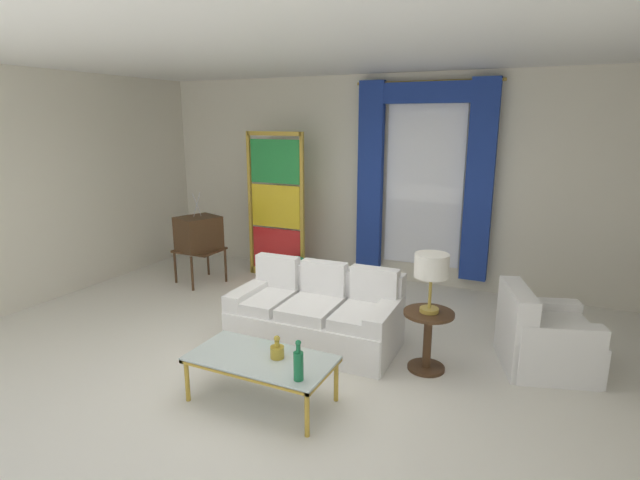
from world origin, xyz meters
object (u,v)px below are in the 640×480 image
couch_white_long (318,315)px  bottle_crystal_tall (277,350)px  armchair_white (541,340)px  round_side_table (428,335)px  coffee_table (261,361)px  stained_glass_divider (276,209)px  vintage_tv (198,235)px  table_lamp_brass (431,268)px  bottle_blue_decanter (298,364)px  peacock_figurine (293,272)px

couch_white_long → bottle_crystal_tall: (0.21, -1.22, 0.17)m
armchair_white → round_side_table: armchair_white is taller
coffee_table → stained_glass_divider: bearing=118.2°
vintage_tv → table_lamp_brass: vintage_tv is taller
stained_glass_divider → armchair_white: bearing=-20.3°
couch_white_long → vintage_tv: size_ratio=1.32×
couch_white_long → vintage_tv: 2.71m
bottle_blue_decanter → table_lamp_brass: (0.68, 1.36, 0.48)m
couch_white_long → coffee_table: size_ratio=1.44×
stained_glass_divider → round_side_table: stained_glass_divider is taller
bottle_crystal_tall → table_lamp_brass: table_lamp_brass is taller
bottle_crystal_tall → armchair_white: size_ratio=0.20×
coffee_table → vintage_tv: size_ratio=0.92×
armchair_white → table_lamp_brass: 1.34m
coffee_table → bottle_blue_decanter: bearing=-22.6°
couch_white_long → stained_glass_divider: 2.51m
vintage_tv → coffee_table: bearing=-42.8°
bottle_blue_decanter → table_lamp_brass: 1.59m
stained_glass_divider → round_side_table: bearing=-34.5°
vintage_tv → table_lamp_brass: bearing=-17.8°
couch_white_long → armchair_white: couch_white_long is taller
peacock_figurine → round_side_table: bearing=-34.4°
vintage_tv → round_side_table: vintage_tv is taller
couch_white_long → bottle_crystal_tall: couch_white_long is taller
couch_white_long → table_lamp_brass: bearing=-5.3°
coffee_table → vintage_tv: 3.47m
peacock_figurine → table_lamp_brass: bearing=-34.4°
peacock_figurine → couch_white_long: bearing=-53.1°
couch_white_long → bottle_crystal_tall: size_ratio=8.88×
armchair_white → table_lamp_brass: size_ratio=1.79×
couch_white_long → peacock_figurine: size_ratio=2.97×
coffee_table → peacock_figurine: bearing=113.5°
bottle_blue_decanter → vintage_tv: 3.93m
stained_glass_divider → table_lamp_brass: stained_glass_divider is taller
stained_glass_divider → peacock_figurine: bearing=-34.9°
bottle_blue_decanter → couch_white_long: bearing=110.4°
bottle_crystal_tall → peacock_figurine: (-1.34, 2.72, -0.26)m
couch_white_long → round_side_table: couch_white_long is taller
bottle_crystal_tall → vintage_tv: size_ratio=0.15×
vintage_tv → armchair_white: 4.73m
coffee_table → bottle_blue_decanter: bottle_blue_decanter is taller
coffee_table → armchair_white: armchair_white is taller
bottle_crystal_tall → round_side_table: bearing=47.5°
coffee_table → round_side_table: 1.63m
bottle_crystal_tall → table_lamp_brass: (1.02, 1.11, 0.55)m
vintage_tv → couch_white_long: bearing=-23.5°
vintage_tv → stained_glass_divider: (0.88, 0.74, 0.33)m
bottle_crystal_tall → coffee_table: bearing=-157.7°
bottle_blue_decanter → armchair_white: bearing=48.3°
coffee_table → armchair_white: bearing=38.3°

